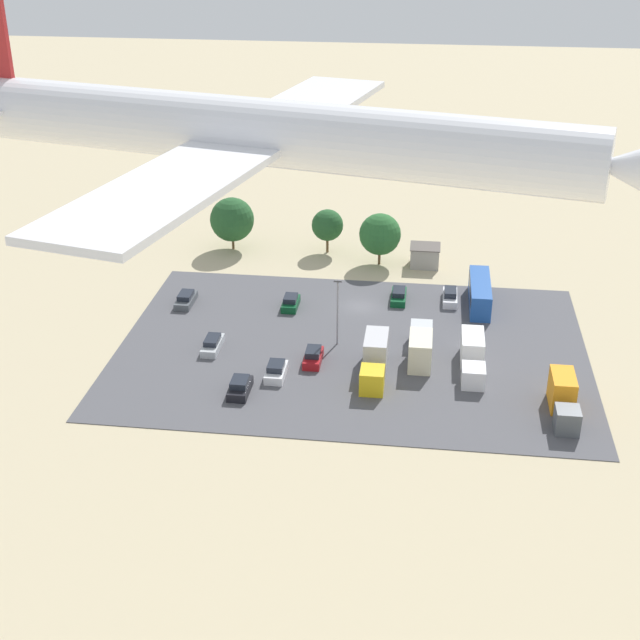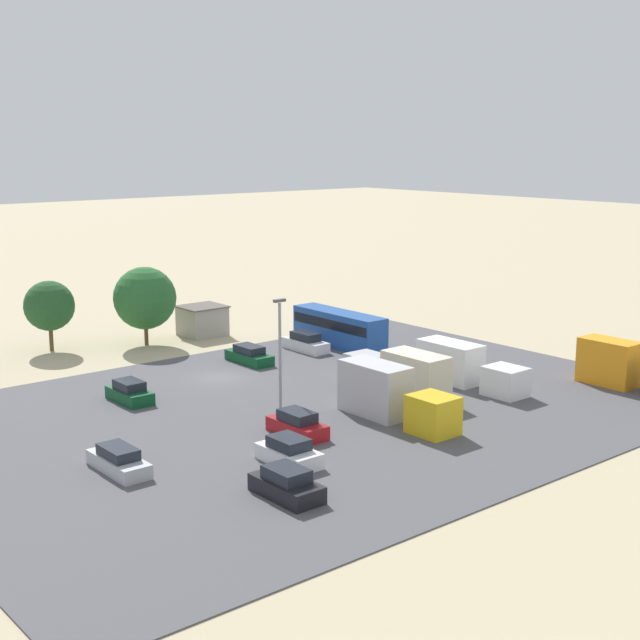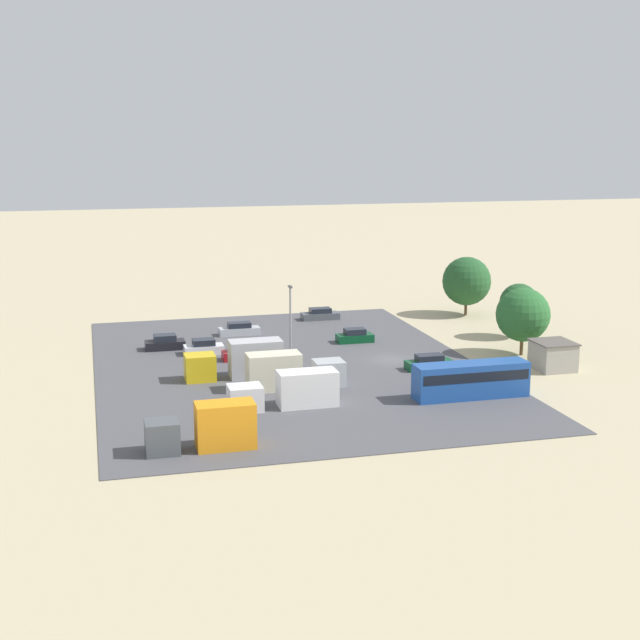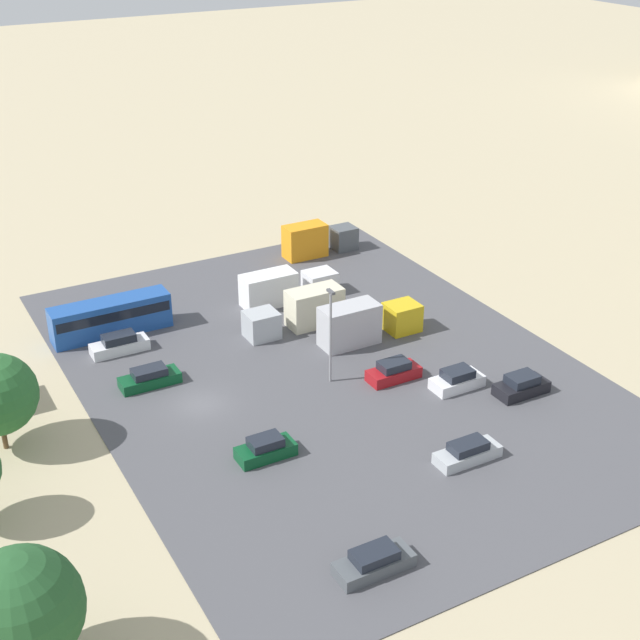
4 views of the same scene
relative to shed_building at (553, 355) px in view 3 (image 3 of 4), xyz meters
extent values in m
plane|color=tan|center=(7.54, 14.27, -1.44)|extent=(400.00, 400.00, 0.00)
cube|color=#4C4C51|center=(7.54, 25.21, -1.40)|extent=(52.15, 37.60, 0.08)
cube|color=#9E998E|center=(0.00, 0.00, -0.07)|extent=(3.83, 3.54, 2.74)
cube|color=#59514C|center=(0.00, 0.00, 1.36)|extent=(4.07, 3.78, 0.12)
cube|color=#1E4C9E|center=(-6.97, 11.91, 0.21)|extent=(2.43, 10.30, 3.12)
cube|color=black|center=(-6.97, 11.91, 0.77)|extent=(2.47, 9.88, 0.87)
cube|color=silver|center=(14.90, 32.67, -0.90)|extent=(1.96, 4.14, 0.92)
cube|color=#1E232D|center=(14.90, 32.67, -0.10)|extent=(1.65, 2.32, 0.67)
cube|color=#ADB2B7|center=(23.00, 27.50, -0.94)|extent=(1.75, 4.72, 0.83)
cube|color=#1E232D|center=(23.00, 27.50, -0.21)|extent=(1.47, 2.64, 0.61)
cube|color=#4C5156|center=(29.06, 16.21, -0.94)|extent=(1.88, 4.70, 0.83)
cube|color=#1E232D|center=(29.06, 16.21, -0.22)|extent=(1.58, 2.63, 0.61)
cube|color=#0C4723|center=(16.02, 15.63, -0.91)|extent=(1.84, 4.07, 0.89)
cube|color=#1E232D|center=(16.02, 15.63, -0.14)|extent=(1.55, 2.28, 0.65)
cube|color=maroon|center=(11.42, 29.06, -0.89)|extent=(1.83, 4.27, 0.92)
cube|color=#1E232D|center=(11.42, 29.06, -0.09)|extent=(1.54, 2.39, 0.68)
cube|color=#0C4723|center=(2.96, 11.88, -0.93)|extent=(1.82, 4.71, 0.85)
cube|color=#1E232D|center=(2.96, 11.88, -0.19)|extent=(1.53, 2.63, 0.62)
cube|color=black|center=(17.99, 36.46, -0.89)|extent=(2.00, 4.23, 0.93)
cube|color=#1E232D|center=(17.99, 36.46, -0.09)|extent=(1.68, 2.37, 0.68)
cube|color=silver|center=(-3.41, 11.47, -0.88)|extent=(1.75, 4.80, 0.95)
cube|color=#1E232D|center=(-3.41, 11.47, -0.06)|extent=(1.47, 2.69, 0.70)
cube|color=#4C5156|center=(-14.28, 39.45, -0.15)|extent=(2.30, 2.45, 2.42)
cube|color=orange|center=(-14.28, 34.81, 0.37)|extent=(2.30, 4.36, 3.45)
cube|color=#ADB2B7|center=(-0.09, 23.03, -0.18)|extent=(2.45, 2.75, 2.35)
cube|color=beige|center=(-0.09, 28.21, 0.32)|extent=(2.45, 4.88, 3.35)
cube|color=silver|center=(-5.69, 31.83, -0.29)|extent=(2.41, 2.85, 2.14)
cube|color=white|center=(-5.69, 26.45, 0.17)|extent=(2.41, 5.07, 3.06)
cube|color=gold|center=(4.63, 34.34, -0.11)|extent=(2.46, 2.83, 2.49)
cube|color=#B2B2B7|center=(4.63, 29.00, 0.42)|extent=(2.46, 5.03, 3.56)
cylinder|color=brown|center=(27.20, -2.68, -0.38)|extent=(0.36, 0.36, 2.12)
sphere|color=#235128|center=(27.20, -2.68, 3.01)|extent=(6.22, 6.22, 6.22)
cylinder|color=brown|center=(6.17, 0.24, -0.32)|extent=(0.36, 0.36, 2.22)
sphere|color=#28602D|center=(6.17, 0.24, 2.91)|extent=(5.67, 5.67, 5.67)
cylinder|color=brown|center=(13.74, -3.18, -0.24)|extent=(0.36, 0.36, 2.39)
sphere|color=#235128|center=(13.74, -3.18, 2.62)|extent=(4.43, 4.43, 4.43)
cylinder|color=gray|center=(9.29, 24.51, 2.44)|extent=(0.20, 0.20, 7.60)
cube|color=#4C4C51|center=(9.29, 24.51, 6.42)|extent=(0.90, 0.28, 0.20)
camera|label=1|loc=(-0.06, 113.29, 45.67)|focal=50.00mm
camera|label=2|loc=(44.65, 71.21, 17.00)|focal=50.00mm
camera|label=3|loc=(-76.79, 43.92, 21.47)|focal=50.00mm
camera|label=4|loc=(61.95, -5.48, 34.47)|focal=50.00mm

